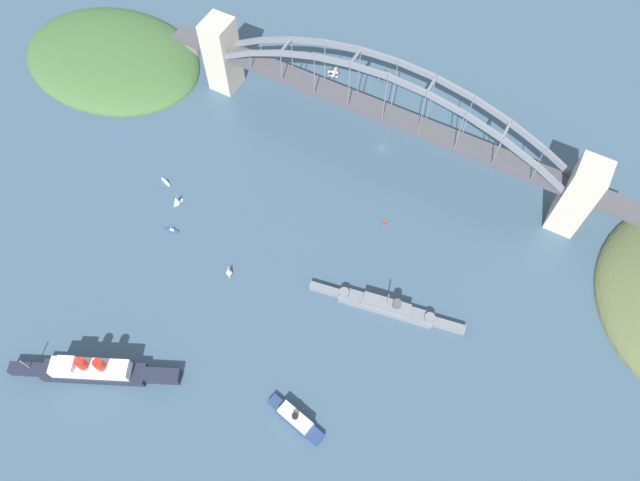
{
  "coord_description": "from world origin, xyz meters",
  "views": [
    {
      "loc": [
        -73.62,
        216.69,
        279.4
      ],
      "look_at": [
        0.0,
        79.82,
        8.0
      ],
      "focal_mm": 32.55,
      "sensor_mm": 36.0,
      "label": 1
    }
  ],
  "objects_px": {
    "small_boat_2": "(172,230)",
    "channel_marker_buoy": "(384,222)",
    "harbor_ferry_steamer": "(296,419)",
    "small_boat_1": "(166,182)",
    "naval_cruiser": "(387,307)",
    "seaplane_taxiing_near_bridge": "(334,73)",
    "harbor_arch_bridge": "(386,117)",
    "small_boat_0": "(177,201)",
    "ocean_liner": "(94,371)",
    "seaplane_second_in_formation": "(383,75)",
    "small_boat_3": "(229,271)"
  },
  "relations": [
    {
      "from": "small_boat_2",
      "to": "channel_marker_buoy",
      "type": "xyz_separation_m",
      "value": [
        -102.63,
        -61.12,
        0.37
      ]
    },
    {
      "from": "harbor_ferry_steamer",
      "to": "small_boat_1",
      "type": "relative_size",
      "value": 4.24
    },
    {
      "from": "naval_cruiser",
      "to": "seaplane_taxiing_near_bridge",
      "type": "distance_m",
      "value": 170.06
    },
    {
      "from": "seaplane_taxiing_near_bridge",
      "to": "harbor_arch_bridge",
      "type": "bearing_deg",
      "value": 143.26
    },
    {
      "from": "seaplane_taxiing_near_bridge",
      "to": "small_boat_1",
      "type": "distance_m",
      "value": 132.99
    },
    {
      "from": "naval_cruiser",
      "to": "small_boat_0",
      "type": "distance_m",
      "value": 133.95
    },
    {
      "from": "ocean_liner",
      "to": "small_boat_1",
      "type": "bearing_deg",
      "value": -70.8
    },
    {
      "from": "harbor_ferry_steamer",
      "to": "small_boat_1",
      "type": "bearing_deg",
      "value": -31.62
    },
    {
      "from": "seaplane_taxiing_near_bridge",
      "to": "channel_marker_buoy",
      "type": "bearing_deg",
      "value": 131.37
    },
    {
      "from": "harbor_arch_bridge",
      "to": "channel_marker_buoy",
      "type": "height_order",
      "value": "harbor_arch_bridge"
    },
    {
      "from": "seaplane_second_in_formation",
      "to": "small_boat_3",
      "type": "distance_m",
      "value": 171.64
    },
    {
      "from": "harbor_arch_bridge",
      "to": "small_boat_0",
      "type": "xyz_separation_m",
      "value": [
        85.93,
        93.19,
        -24.26
      ]
    },
    {
      "from": "naval_cruiser",
      "to": "harbor_ferry_steamer",
      "type": "height_order",
      "value": "naval_cruiser"
    },
    {
      "from": "seaplane_second_in_formation",
      "to": "small_boat_1",
      "type": "bearing_deg",
      "value": 61.13
    },
    {
      "from": "seaplane_taxiing_near_bridge",
      "to": "small_boat_2",
      "type": "bearing_deg",
      "value": 80.83
    },
    {
      "from": "small_boat_0",
      "to": "small_boat_1",
      "type": "xyz_separation_m",
      "value": [
        14.95,
        -9.07,
        -2.74
      ]
    },
    {
      "from": "small_boat_1",
      "to": "channel_marker_buoy",
      "type": "xyz_separation_m",
      "value": [
        -125.21,
        -35.48,
        0.41
      ]
    },
    {
      "from": "seaplane_second_in_formation",
      "to": "small_boat_2",
      "type": "xyz_separation_m",
      "value": [
        53.74,
        164.07,
        -1.2
      ]
    },
    {
      "from": "naval_cruiser",
      "to": "seaplane_taxiing_near_bridge",
      "type": "xyz_separation_m",
      "value": [
        102.06,
        -136.03,
        -1.23
      ]
    },
    {
      "from": "naval_cruiser",
      "to": "small_boat_2",
      "type": "xyz_separation_m",
      "value": [
        126.29,
        14.1,
        -2.43
      ]
    },
    {
      "from": "small_boat_1",
      "to": "small_boat_3",
      "type": "distance_m",
      "value": 73.32
    },
    {
      "from": "naval_cruiser",
      "to": "channel_marker_buoy",
      "type": "relative_size",
      "value": 29.82
    },
    {
      "from": "harbor_ferry_steamer",
      "to": "seaplane_second_in_formation",
      "type": "height_order",
      "value": "harbor_ferry_steamer"
    },
    {
      "from": "seaplane_second_in_formation",
      "to": "small_boat_0",
      "type": "height_order",
      "value": "small_boat_0"
    },
    {
      "from": "harbor_arch_bridge",
      "to": "harbor_ferry_steamer",
      "type": "bearing_deg",
      "value": 101.53
    },
    {
      "from": "small_boat_3",
      "to": "small_boat_1",
      "type": "bearing_deg",
      "value": -26.66
    },
    {
      "from": "harbor_arch_bridge",
      "to": "small_boat_1",
      "type": "distance_m",
      "value": 134.09
    },
    {
      "from": "seaplane_taxiing_near_bridge",
      "to": "small_boat_2",
      "type": "height_order",
      "value": "seaplane_taxiing_near_bridge"
    },
    {
      "from": "seaplane_taxiing_near_bridge",
      "to": "seaplane_second_in_formation",
      "type": "relative_size",
      "value": 0.94
    },
    {
      "from": "channel_marker_buoy",
      "to": "small_boat_2",
      "type": "bearing_deg",
      "value": 30.78
    },
    {
      "from": "seaplane_taxiing_near_bridge",
      "to": "seaplane_second_in_formation",
      "type": "bearing_deg",
      "value": -154.7
    },
    {
      "from": "seaplane_taxiing_near_bridge",
      "to": "channel_marker_buoy",
      "type": "xyz_separation_m",
      "value": [
        -78.39,
        89.0,
        -0.83
      ]
    },
    {
      "from": "harbor_arch_bridge",
      "to": "seaplane_taxiing_near_bridge",
      "type": "relative_size",
      "value": 31.3
    },
    {
      "from": "seaplane_taxiing_near_bridge",
      "to": "small_boat_1",
      "type": "bearing_deg",
      "value": 69.39
    },
    {
      "from": "harbor_ferry_steamer",
      "to": "small_boat_2",
      "type": "bearing_deg",
      "value": -27.08
    },
    {
      "from": "small_boat_3",
      "to": "channel_marker_buoy",
      "type": "distance_m",
      "value": 90.78
    },
    {
      "from": "small_boat_1",
      "to": "small_boat_3",
      "type": "bearing_deg",
      "value": 153.34
    },
    {
      "from": "naval_cruiser",
      "to": "harbor_ferry_steamer",
      "type": "distance_m",
      "value": 72.91
    },
    {
      "from": "harbor_arch_bridge",
      "to": "seaplane_second_in_formation",
      "type": "distance_m",
      "value": 64.93
    },
    {
      "from": "harbor_ferry_steamer",
      "to": "channel_marker_buoy",
      "type": "bearing_deg",
      "value": -85.28
    },
    {
      "from": "harbor_ferry_steamer",
      "to": "small_boat_1",
      "type": "height_order",
      "value": "harbor_ferry_steamer"
    },
    {
      "from": "harbor_arch_bridge",
      "to": "channel_marker_buoy",
      "type": "bearing_deg",
      "value": 116.57
    },
    {
      "from": "harbor_arch_bridge",
      "to": "seaplane_second_in_formation",
      "type": "xyz_separation_m",
      "value": [
        24.55,
        -54.31,
        -25.77
      ]
    },
    {
      "from": "ocean_liner",
      "to": "naval_cruiser",
      "type": "distance_m",
      "value": 148.13
    },
    {
      "from": "seaplane_second_in_formation",
      "to": "small_boat_3",
      "type": "bearing_deg",
      "value": 86.38
    },
    {
      "from": "small_boat_1",
      "to": "ocean_liner",
      "type": "bearing_deg",
      "value": 109.2
    },
    {
      "from": "small_boat_2",
      "to": "naval_cruiser",
      "type": "bearing_deg",
      "value": -173.63
    },
    {
      "from": "naval_cruiser",
      "to": "small_boat_2",
      "type": "height_order",
      "value": "naval_cruiser"
    },
    {
      "from": "seaplane_taxiing_near_bridge",
      "to": "small_boat_3",
      "type": "distance_m",
      "value": 158.46
    },
    {
      "from": "naval_cruiser",
      "to": "small_boat_3",
      "type": "distance_m",
      "value": 86.06
    }
  ]
}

